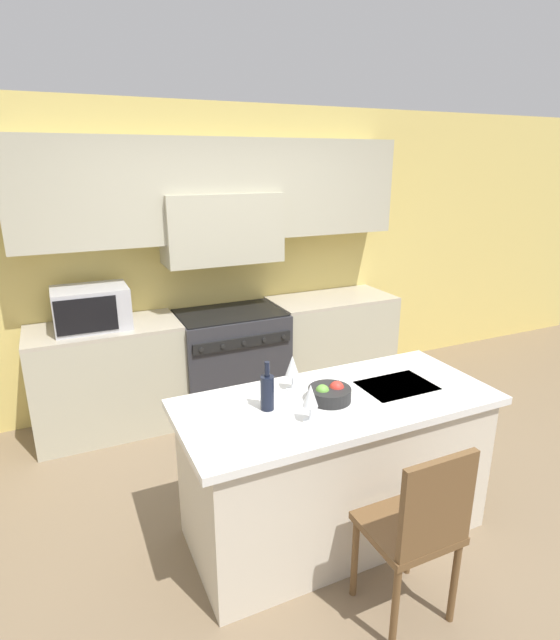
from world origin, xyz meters
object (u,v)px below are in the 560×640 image
Objects in this scene: wine_bottle at (267,391)px; island_chair at (418,526)px; wine_glass_near at (310,396)px; fruit_bowl at (330,393)px; range_stove at (231,360)px; microwave at (91,308)px; wine_glass_far at (292,367)px.

island_chair is at bearing -60.70° from wine_bottle.
wine_glass_near is 0.29m from fruit_bowl.
range_stove is at bearing 88.79° from fruit_bowl.
wine_glass_near is (0.15, -0.22, 0.04)m from wine_bottle.
fruit_bowl is (0.37, -0.05, -0.06)m from wine_bottle.
microwave reaches higher than wine_bottle.
island_chair is (1.18, -2.60, -0.53)m from microwave.
wine_bottle is 1.31× the size of wine_glass_near.
wine_glass_far reaches higher than fruit_bowl.
range_stove is 1.92m from wine_bottle.
fruit_bowl is (-0.04, -1.85, 0.49)m from range_stove.
range_stove is at bearing 84.06° from wine_glass_far.
microwave is (-1.15, 0.02, 0.64)m from range_stove.
fruit_bowl reaches higher than island_chair.
microwave is 2.03× the size of wine_bottle.
wine_bottle is (-0.40, -1.80, 0.55)m from range_stove.
microwave is 2.66× the size of wine_glass_near.
wine_glass_far is at bearing 77.45° from wine_glass_near.
wine_bottle is at bearing 171.83° from fruit_bowl.
island_chair is 1.00m from wine_bottle.
wine_bottle is at bearing -144.42° from wine_glass_far.
fruit_bowl is at bearing -8.17° from wine_bottle.
wine_glass_near is at bearing -66.35° from microwave.
range_stove is at bearing 90.77° from island_chair.
microwave is 2.18m from fruit_bowl.
wine_bottle reaches higher than range_stove.
wine_glass_near and wine_glass_far have the same top height.
wine_glass_near is (0.89, -2.04, -0.04)m from microwave.
range_stove is at bearing -0.93° from microwave.
wine_bottle reaches higher than wine_glass_far.
range_stove is 1.31m from microwave.
island_chair is 4.61× the size of wine_glass_far.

